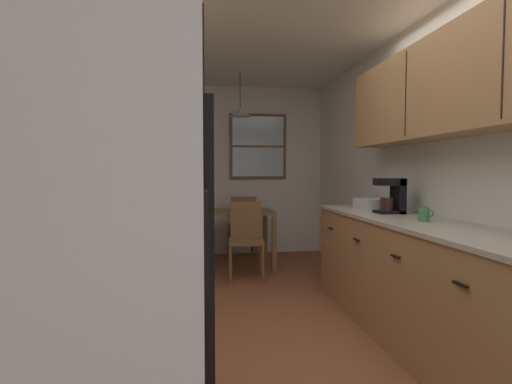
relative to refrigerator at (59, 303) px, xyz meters
The scene contains 23 objects.
ground_plane 2.59m from the refrigerator, 67.29° to the left, with size 12.00×12.00×0.00m, color brown.
wall_left 2.30m from the refrigerator, 100.56° to the left, with size 0.10×9.00×2.55m, color white.
wall_right 3.21m from the refrigerator, 44.34° to the left, with size 0.10×9.00×2.55m, color white.
wall_back 4.98m from the refrigerator, 79.17° to the left, with size 4.40×0.10×2.55m, color white.
ceiling_slab 2.94m from the refrigerator, 67.29° to the left, with size 4.40×9.00×0.08m, color white.
refrigerator is the anchor object (origin of this frame).
stove_range 0.85m from the refrigerator, 94.80° to the left, with size 0.66×0.64×1.10m.
microwave_over_range 1.05m from the refrigerator, 103.58° to the left, with size 0.39×0.60×0.30m.
counter_left 2.07m from the refrigerator, 91.87° to the left, with size 0.64×1.95×0.90m.
upper_cabinets_left 2.21m from the refrigerator, 95.98° to the left, with size 0.33×2.03×0.73m.
counter_right 2.38m from the refrigerator, 33.98° to the left, with size 0.64×3.20×0.90m.
upper_cabinets_right 2.60m from the refrigerator, 31.15° to the left, with size 0.33×2.88×0.69m.
dining_table 4.11m from the refrigerator, 77.54° to the left, with size 0.84×0.72×0.75m.
dining_chair_near 3.57m from the refrigerator, 75.44° to the left, with size 0.43×0.43×0.90m.
dining_chair_far 4.69m from the refrigerator, 77.91° to the left, with size 0.40×0.40×0.90m.
pendant_light 4.24m from the refrigerator, 77.54° to the left, with size 0.27×0.27×0.57m.
back_window 5.02m from the refrigerator, 75.52° to the left, with size 0.87×0.05×0.99m.
trash_bin 3.33m from the refrigerator, 85.90° to the left, with size 0.34×0.34×0.66m, color white.
storage_canister 1.32m from the refrigerator, 92.86° to the left, with size 0.12×0.12×0.17m.
dish_towel 1.02m from the refrigerator, 71.52° to the left, with size 0.02×0.16×0.24m, color silver.
coffee_maker 2.86m from the refrigerator, 45.83° to the left, with size 0.22×0.18×0.30m.
mug_spare 2.44m from the refrigerator, 37.59° to the left, with size 0.11×0.08×0.10m.
dish_rack 3.12m from the refrigerator, 50.37° to the left, with size 0.28×0.34×0.10m, color silver.
Camera 1 is at (-0.58, -2.26, 1.25)m, focal length 26.99 mm.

